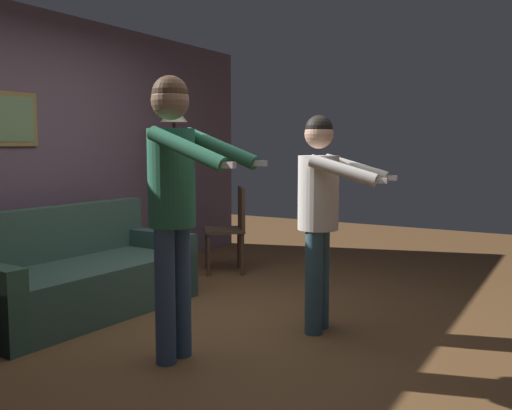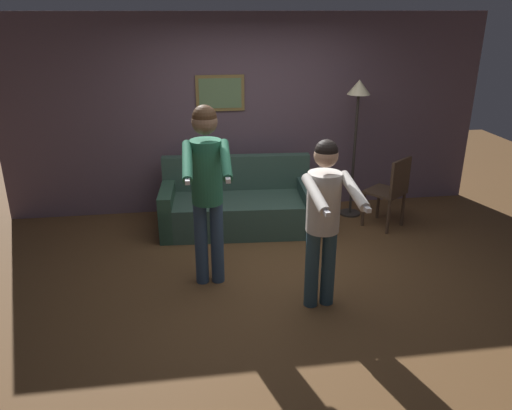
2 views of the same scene
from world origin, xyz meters
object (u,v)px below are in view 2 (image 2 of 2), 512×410
Objects in this scene: torchiere_lamp at (358,108)px; person_standing_left at (207,179)px; person_standing_right at (324,211)px; dining_chair_distant at (391,189)px; couch at (238,207)px.

person_standing_left is (-2.00, -1.56, -0.33)m from torchiere_lamp.
person_standing_left is 1.13× the size of person_standing_right.
person_standing_right is at bearing -115.25° from torchiere_lamp.
dining_chair_distant is at bearing 50.41° from person_standing_right.
couch is 2.10× the size of dining_chair_distant.
dining_chair_distant is (1.34, 1.62, -0.43)m from person_standing_right.
person_standing_right is at bearing -129.59° from dining_chair_distant.
couch is 1.94m from dining_chair_distant.
person_standing_right is at bearing -29.76° from person_standing_left.
torchiere_lamp reaches higher than person_standing_right.
dining_chair_distant is at bearing 24.23° from person_standing_left.
couch is at bearing 106.59° from person_standing_right.
person_standing_right reaches higher than couch.
dining_chair_distant is at bearing -8.30° from couch.
torchiere_lamp is 2.40m from person_standing_right.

